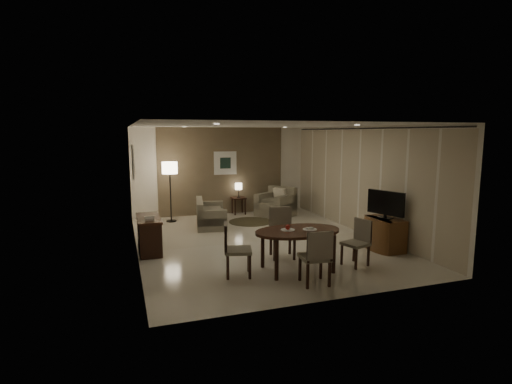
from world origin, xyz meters
name	(u,v)px	position (x,y,z in m)	size (l,w,h in m)	color
room_shell	(253,183)	(0.00, 0.40, 1.35)	(5.50, 7.00, 2.70)	beige
taupe_accent	(222,171)	(0.00, 3.48, 1.35)	(3.96, 0.03, 2.70)	brown
curtain_wall	(359,181)	(2.68, 0.00, 1.32)	(0.08, 6.70, 2.58)	beige
curtain_rod	(361,128)	(2.68, 0.00, 2.64)	(0.03, 0.03, 6.80)	black
art_back_frame	(225,163)	(0.10, 3.46, 1.60)	(0.72, 0.03, 0.72)	silver
art_back_canvas	(225,163)	(0.10, 3.44, 1.60)	(0.34, 0.01, 0.34)	#1B3128
art_left_frame	(133,162)	(-2.72, 1.20, 1.85)	(0.03, 0.60, 0.80)	silver
art_left_canvas	(134,162)	(-2.71, 1.20, 1.85)	(0.01, 0.46, 0.64)	gray
downlight_nl	(217,124)	(-1.40, -1.80, 2.69)	(0.10, 0.10, 0.01)	white
downlight_nr	(357,125)	(1.40, -1.80, 2.69)	(0.10, 0.10, 0.01)	white
downlight_fl	(184,127)	(-1.40, 1.80, 2.69)	(0.10, 0.10, 0.01)	white
downlight_fr	(285,127)	(1.40, 1.80, 2.69)	(0.10, 0.10, 0.01)	white
console_desk	(149,235)	(-2.49, 0.00, 0.38)	(0.48, 1.20, 0.75)	#402114
telephone	(149,218)	(-2.49, -0.30, 0.80)	(0.20, 0.14, 0.09)	white
tv_cabinet	(385,234)	(2.40, -1.50, 0.35)	(0.48, 0.90, 0.70)	brown
flat_tv	(386,204)	(2.38, -1.50, 1.02)	(0.06, 0.88, 0.60)	black
dining_table	(298,250)	(0.03, -2.10, 0.38)	(1.63, 1.02, 0.76)	#402114
chair_near	(315,256)	(0.02, -2.81, 0.48)	(0.46, 0.46, 0.96)	#776D5C
chair_far	(282,233)	(0.06, -1.30, 0.51)	(0.49, 0.49, 1.01)	#776D5C
chair_left	(238,250)	(-1.09, -2.02, 0.48)	(0.46, 0.46, 0.96)	#776D5C
chair_right	(355,243)	(1.19, -2.21, 0.44)	(0.43, 0.43, 0.88)	#776D5C
plate_a	(288,230)	(-0.15, -2.05, 0.77)	(0.26, 0.26, 0.02)	white
plate_b	(310,229)	(0.25, -2.15, 0.77)	(0.26, 0.26, 0.02)	white
fruit_apple	(288,227)	(-0.15, -2.05, 0.82)	(0.09, 0.09, 0.09)	#AD1C13
napkin	(310,228)	(0.25, -2.15, 0.79)	(0.12, 0.08, 0.03)	white
round_rug	(250,222)	(0.46, 2.05, 0.01)	(1.24, 1.24, 0.01)	#463C27
sofa	(211,213)	(-0.71, 1.95, 0.36)	(0.77, 1.53, 0.72)	#776D5C
armchair	(276,202)	(1.45, 2.58, 0.44)	(0.98, 0.93, 0.87)	#776D5C
side_table	(239,206)	(0.46, 3.24, 0.26)	(0.41, 0.41, 0.53)	black
table_lamp	(239,189)	(0.46, 3.25, 0.78)	(0.22, 0.22, 0.50)	#FFEAC1
floor_lamp	(170,192)	(-1.68, 2.83, 0.86)	(0.43, 0.43, 1.72)	#FFE5B7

